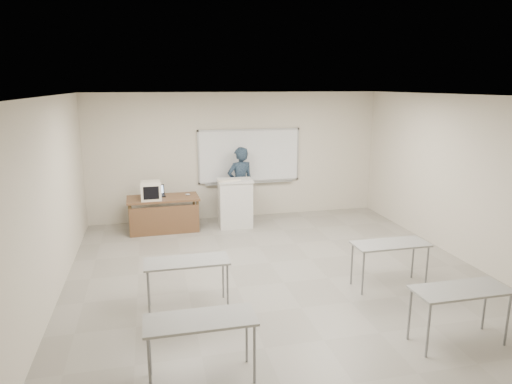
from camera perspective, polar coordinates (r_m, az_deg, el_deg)
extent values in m
cube|color=gray|center=(7.64, 3.49, -11.28)|extent=(7.00, 8.00, 0.01)
cube|color=white|center=(11.00, -0.84, 4.56)|extent=(2.40, 0.03, 1.20)
cube|color=#B7BABC|center=(10.92, -0.85, 7.78)|extent=(2.48, 0.04, 0.04)
cube|color=#B7BABC|center=(11.10, -0.83, 1.40)|extent=(2.48, 0.04, 0.04)
cube|color=#B7BABC|center=(10.80, -7.19, 4.30)|extent=(0.04, 0.04, 1.28)
cube|color=#B7BABC|center=(11.31, 5.23, 4.76)|extent=(0.04, 0.04, 1.28)
cube|color=#B7BABC|center=(11.07, -0.78, 1.15)|extent=(2.16, 0.07, 0.02)
cube|color=gray|center=(6.63, -8.65, -8.58)|extent=(1.20, 0.50, 0.03)
cylinder|color=slate|center=(6.58, -13.28, -12.45)|extent=(0.03, 0.03, 0.70)
cylinder|color=slate|center=(6.65, -3.57, -11.80)|extent=(0.03, 0.03, 0.70)
cylinder|color=slate|center=(6.95, -13.30, -11.03)|extent=(0.03, 0.03, 0.70)
cylinder|color=slate|center=(7.01, -4.13, -10.44)|extent=(0.03, 0.03, 0.70)
cube|color=gray|center=(7.55, 16.47, -6.24)|extent=(1.20, 0.50, 0.03)
cylinder|color=slate|center=(7.27, 13.23, -9.91)|extent=(0.03, 0.03, 0.70)
cylinder|color=slate|center=(7.80, 20.58, -8.79)|extent=(0.03, 0.03, 0.70)
cylinder|color=slate|center=(7.60, 11.89, -8.79)|extent=(0.03, 0.03, 0.70)
cylinder|color=slate|center=(8.11, 19.02, -7.82)|extent=(0.03, 0.03, 0.70)
cube|color=gray|center=(5.10, -6.99, -15.60)|extent=(1.20, 0.50, 0.03)
cylinder|color=slate|center=(5.10, -13.17, -20.67)|extent=(0.03, 0.03, 0.70)
cylinder|color=slate|center=(5.19, -0.19, -19.60)|extent=(0.03, 0.03, 0.70)
cylinder|color=slate|center=(5.44, -13.20, -18.33)|extent=(0.03, 0.03, 0.70)
cylinder|color=slate|center=(5.52, -1.17, -17.40)|extent=(0.03, 0.03, 0.70)
cube|color=gray|center=(6.24, 24.26, -11.10)|extent=(1.20, 0.50, 0.03)
cylinder|color=slate|center=(5.96, 20.73, -15.89)|extent=(0.03, 0.03, 0.70)
cylinder|color=slate|center=(6.59, 28.94, -13.80)|extent=(0.03, 0.03, 0.70)
cylinder|color=slate|center=(6.25, 18.65, -14.28)|extent=(0.03, 0.03, 0.70)
cylinder|color=slate|center=(6.86, 26.69, -12.49)|extent=(0.03, 0.03, 0.70)
cube|color=brown|center=(10.24, -11.56, -0.77)|extent=(1.55, 0.78, 0.04)
cube|color=brown|center=(10.00, -11.37, -3.56)|extent=(1.48, 0.03, 0.63)
cylinder|color=#49361B|center=(10.03, -15.49, -3.50)|extent=(0.06, 0.06, 0.71)
cylinder|color=#49361B|center=(10.07, -7.31, -3.06)|extent=(0.06, 0.06, 0.71)
cylinder|color=#49361B|center=(10.66, -15.38, -2.51)|extent=(0.06, 0.06, 0.71)
cylinder|color=#49361B|center=(10.70, -7.69, -2.09)|extent=(0.06, 0.06, 0.71)
cube|color=white|center=(10.36, -2.61, -1.51)|extent=(0.73, 0.52, 1.05)
cube|color=white|center=(10.23, -2.64, 1.43)|extent=(0.77, 0.56, 0.04)
cube|color=beige|center=(10.10, -13.01, 0.20)|extent=(0.41, 0.43, 0.38)
cube|color=beige|center=(9.87, -13.00, -0.10)|extent=(0.43, 0.04, 0.40)
cube|color=black|center=(9.85, -13.00, -0.12)|extent=(0.32, 0.01, 0.28)
cube|color=black|center=(10.33, -12.14, -0.49)|extent=(0.31, 0.23, 0.02)
cube|color=black|center=(10.32, -12.14, -0.44)|extent=(0.26, 0.13, 0.01)
cube|color=black|center=(10.45, -12.19, 0.30)|extent=(0.31, 0.07, 0.22)
cube|color=#A7C6F5|center=(10.44, -12.19, 0.31)|extent=(0.27, 0.05, 0.17)
ellipsoid|color=#AFB0B7|center=(10.31, -8.53, -0.30)|extent=(0.12, 0.10, 0.04)
cube|color=beige|center=(10.08, -3.36, 1.45)|extent=(0.52, 0.32, 0.03)
imported|color=black|center=(10.75, -1.98, 1.00)|extent=(0.72, 0.55, 1.76)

